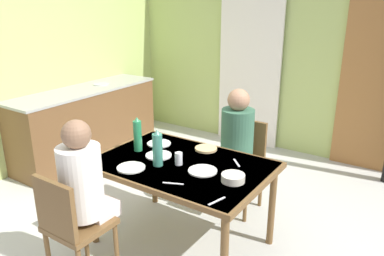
# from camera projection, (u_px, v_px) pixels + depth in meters

# --- Properties ---
(ground_plane) EXTENTS (6.66, 6.66, 0.00)m
(ground_plane) POSITION_uv_depth(u_px,v_px,m) (156.00, 230.00, 3.41)
(ground_plane) COLOR #BBBDB8
(wall_back) EXTENTS (4.49, 0.10, 2.60)m
(wall_back) POSITION_uv_depth(u_px,v_px,m) (275.00, 52.00, 5.00)
(wall_back) COLOR #AEC46E
(wall_back) RESTS_ON ground_plane
(wall_left) EXTENTS (0.10, 3.84, 2.60)m
(wall_left) POSITION_uv_depth(u_px,v_px,m) (48.00, 57.00, 4.62)
(wall_left) COLOR #B2C470
(wall_left) RESTS_ON ground_plane
(door_wooden) EXTENTS (0.80, 0.05, 2.00)m
(door_wooden) POSITION_uv_depth(u_px,v_px,m) (376.00, 88.00, 4.36)
(door_wooden) COLOR #9C6634
(door_wooden) RESTS_ON ground_plane
(curtain_panel) EXTENTS (0.90, 0.03, 2.18)m
(curtain_panel) POSITION_uv_depth(u_px,v_px,m) (249.00, 67.00, 5.15)
(curtain_panel) COLOR white
(curtain_panel) RESTS_ON ground_plane
(kitchen_counter) EXTENTS (0.61, 2.01, 0.91)m
(kitchen_counter) POSITION_uv_depth(u_px,v_px,m) (87.00, 123.00, 4.89)
(kitchen_counter) COLOR brown
(kitchen_counter) RESTS_ON ground_plane
(dining_table) EXTENTS (1.39, 0.95, 0.74)m
(dining_table) POSITION_uv_depth(u_px,v_px,m) (182.00, 171.00, 3.03)
(dining_table) COLOR brown
(dining_table) RESTS_ON ground_plane
(chair_near_diner) EXTENTS (0.40, 0.40, 0.87)m
(chair_near_diner) POSITION_uv_depth(u_px,v_px,m) (71.00, 224.00, 2.62)
(chair_near_diner) COLOR brown
(chair_near_diner) RESTS_ON ground_plane
(chair_far_diner) EXTENTS (0.40, 0.40, 0.87)m
(chair_far_diner) POSITION_uv_depth(u_px,v_px,m) (242.00, 159.00, 3.66)
(chair_far_diner) COLOR brown
(chair_far_diner) RESTS_ON ground_plane
(person_near_diner) EXTENTS (0.30, 0.37, 0.77)m
(person_near_diner) POSITION_uv_depth(u_px,v_px,m) (83.00, 179.00, 2.63)
(person_near_diner) COLOR silver
(person_near_diner) RESTS_ON ground_plane
(person_far_diner) EXTENTS (0.30, 0.37, 0.77)m
(person_far_diner) POSITION_uv_depth(u_px,v_px,m) (236.00, 136.00, 3.46)
(person_far_diner) COLOR #3D6E4D
(person_far_diner) RESTS_ON ground_plane
(water_bottle_green_near) EXTENTS (0.08, 0.08, 0.29)m
(water_bottle_green_near) POSITION_uv_depth(u_px,v_px,m) (158.00, 149.00, 2.92)
(water_bottle_green_near) COLOR #3A8671
(water_bottle_green_near) RESTS_ON dining_table
(water_bottle_green_far) EXTENTS (0.07, 0.07, 0.30)m
(water_bottle_green_far) POSITION_uv_depth(u_px,v_px,m) (138.00, 135.00, 3.20)
(water_bottle_green_far) COLOR #237B49
(water_bottle_green_far) RESTS_ON dining_table
(serving_bowl_center) EXTENTS (0.17, 0.17, 0.05)m
(serving_bowl_center) POSITION_uv_depth(u_px,v_px,m) (233.00, 178.00, 2.69)
(serving_bowl_center) COLOR silver
(serving_bowl_center) RESTS_ON dining_table
(dinner_plate_near_left) EXTENTS (0.22, 0.22, 0.01)m
(dinner_plate_near_left) POSITION_uv_depth(u_px,v_px,m) (203.00, 171.00, 2.85)
(dinner_plate_near_left) COLOR white
(dinner_plate_near_left) RESTS_ON dining_table
(dinner_plate_near_right) EXTENTS (0.21, 0.21, 0.01)m
(dinner_plate_near_right) POSITION_uv_depth(u_px,v_px,m) (159.00, 144.00, 3.39)
(dinner_plate_near_right) COLOR white
(dinner_plate_near_right) RESTS_ON dining_table
(dinner_plate_far_center) EXTENTS (0.22, 0.22, 0.01)m
(dinner_plate_far_center) POSITION_uv_depth(u_px,v_px,m) (159.00, 155.00, 3.13)
(dinner_plate_far_center) COLOR white
(dinner_plate_far_center) RESTS_ON dining_table
(dinner_plate_far_side) EXTENTS (0.22, 0.22, 0.01)m
(dinner_plate_far_side) POSITION_uv_depth(u_px,v_px,m) (131.00, 168.00, 2.91)
(dinner_plate_far_side) COLOR white
(dinner_plate_far_side) RESTS_ON dining_table
(drinking_glass_by_near_diner) EXTENTS (0.06, 0.06, 0.09)m
(drinking_glass_by_near_diner) POSITION_uv_depth(u_px,v_px,m) (92.00, 155.00, 3.05)
(drinking_glass_by_near_diner) COLOR silver
(drinking_glass_by_near_diner) RESTS_ON dining_table
(drinking_glass_by_far_diner) EXTENTS (0.06, 0.06, 0.10)m
(drinking_glass_by_far_diner) POSITION_uv_depth(u_px,v_px,m) (179.00, 159.00, 2.96)
(drinking_glass_by_far_diner) COLOR silver
(drinking_glass_by_far_diner) RESTS_ON dining_table
(bread_plate_sliced) EXTENTS (0.19, 0.19, 0.02)m
(bread_plate_sliced) POSITION_uv_depth(u_px,v_px,m) (206.00, 149.00, 3.26)
(bread_plate_sliced) COLOR #DBB77A
(bread_plate_sliced) RESTS_ON dining_table
(cutlery_knife_near) EXTENTS (0.05, 0.15, 0.00)m
(cutlery_knife_near) POSITION_uv_depth(u_px,v_px,m) (217.00, 201.00, 2.44)
(cutlery_knife_near) COLOR silver
(cutlery_knife_near) RESTS_ON dining_table
(cutlery_fork_near) EXTENTS (0.14, 0.07, 0.00)m
(cutlery_fork_near) POSITION_uv_depth(u_px,v_px,m) (173.00, 183.00, 2.67)
(cutlery_fork_near) COLOR silver
(cutlery_fork_near) RESTS_ON dining_table
(cutlery_knife_far) EXTENTS (0.12, 0.12, 0.00)m
(cutlery_knife_far) POSITION_uv_depth(u_px,v_px,m) (237.00, 163.00, 3.00)
(cutlery_knife_far) COLOR silver
(cutlery_knife_far) RESTS_ON dining_table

